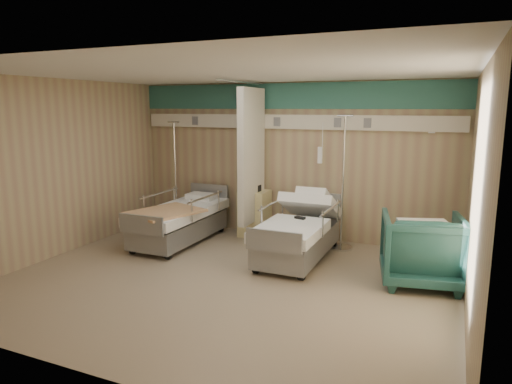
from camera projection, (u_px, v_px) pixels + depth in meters
ground at (227, 280)px, 6.30m from camera, size 6.00×5.00×0.00m
room_walls at (232, 144)px, 6.20m from camera, size 6.04×5.04×2.82m
bed_right at (298, 239)px, 7.17m from camera, size 1.00×2.16×0.63m
bed_left at (180, 225)px, 8.04m from camera, size 1.00×2.16×0.63m
bedside_cabinet at (255, 213)px, 8.42m from camera, size 0.50×0.48×0.85m
visitor_armchair at (422, 249)px, 6.11m from camera, size 1.21×1.24×0.96m
waffle_blanket at (426, 212)px, 5.97m from camera, size 0.79×0.74×0.07m
iv_stand_right at (342, 222)px, 7.65m from camera, size 0.40×0.40×2.24m
iv_stand_left at (176, 208)px, 8.89m from camera, size 0.38×0.38×2.10m
call_remote at (300, 218)px, 7.15m from camera, size 0.18×0.11×0.04m
tan_blanket at (165, 212)px, 7.55m from camera, size 1.20×1.34×0.04m
toiletry_bag at (254, 188)px, 8.29m from camera, size 0.24×0.17×0.12m
white_cup at (250, 186)px, 8.48m from camera, size 0.11×0.11×0.14m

